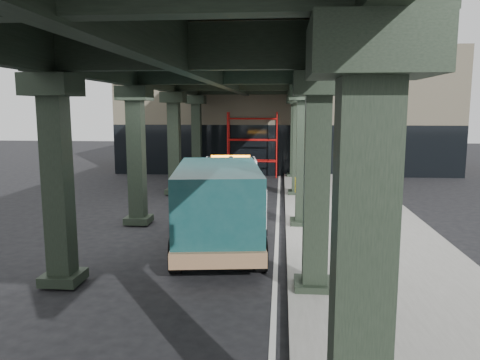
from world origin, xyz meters
The scene contains 8 objects.
ground centered at (0.00, 0.00, 0.00)m, with size 90.00×90.00×0.00m, color black.
sidewalk centered at (4.50, 2.00, 0.07)m, with size 5.00×40.00×0.15m, color gray.
lane_stripe centered at (1.70, 2.00, 0.01)m, with size 0.12×38.00×0.01m, color silver.
viaduct centered at (-0.40, 2.00, 5.46)m, with size 7.40×32.00×6.40m.
building centered at (2.00, 20.00, 4.00)m, with size 22.00×10.00×8.00m, color #C6B793.
scaffolding centered at (0.00, 14.64, 2.11)m, with size 3.08×0.88×4.00m.
tow_truck centered at (-0.08, 2.96, 1.19)m, with size 2.89×7.63×2.44m.
towed_van centered at (-0.06, -0.77, 1.38)m, with size 3.24×6.60×2.57m.
Camera 1 is at (1.82, -14.38, 4.22)m, focal length 35.00 mm.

